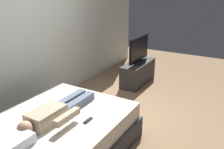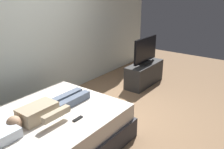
% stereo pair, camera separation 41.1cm
% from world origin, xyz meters
% --- Properties ---
extents(ground_plane, '(10.00, 10.00, 0.00)m').
position_xyz_m(ground_plane, '(0.00, 0.00, 0.00)').
color(ground_plane, '#8C6B4C').
extents(back_wall, '(6.40, 0.10, 2.80)m').
position_xyz_m(back_wall, '(0.40, 1.60, 1.40)').
color(back_wall, silver).
rests_on(back_wall, ground).
extents(bed, '(2.02, 1.57, 0.54)m').
position_xyz_m(bed, '(-1.01, 0.26, 0.26)').
color(bed, '#333338').
rests_on(bed, ground).
extents(person, '(1.26, 0.46, 0.18)m').
position_xyz_m(person, '(-0.98, 0.27, 0.62)').
color(person, tan).
rests_on(person, bed).
extents(remote, '(0.15, 0.04, 0.02)m').
position_xyz_m(remote, '(-0.83, -0.13, 0.55)').
color(remote, black).
rests_on(remote, bed).
extents(tv_stand, '(1.10, 0.40, 0.50)m').
position_xyz_m(tv_stand, '(1.86, 0.40, 0.25)').
color(tv_stand, '#2D2D2D').
rests_on(tv_stand, ground).
extents(tv, '(0.88, 0.20, 0.59)m').
position_xyz_m(tv, '(1.86, 0.40, 0.78)').
color(tv, black).
rests_on(tv, tv_stand).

